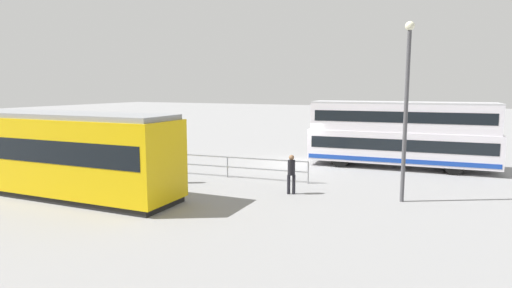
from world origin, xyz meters
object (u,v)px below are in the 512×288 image
(tram_yellow, at_px, (40,151))
(pedestrian_near_railing, at_px, (175,163))
(double_decker_bus, at_px, (400,134))
(info_sign, at_px, (142,139))
(street_lamp, at_px, (406,99))
(pedestrian_crossing, at_px, (291,172))

(tram_yellow, relative_size, pedestrian_near_railing, 7.84)
(double_decker_bus, distance_m, info_sign, 14.58)
(info_sign, xyz_separation_m, street_lamp, (-14.10, 1.19, 2.44))
(double_decker_bus, height_order, street_lamp, street_lamp)
(double_decker_bus, bearing_deg, tram_yellow, 42.69)
(pedestrian_crossing, bearing_deg, info_sign, -11.28)
(pedestrian_near_railing, relative_size, info_sign, 0.71)
(tram_yellow, height_order, street_lamp, street_lamp)
(double_decker_bus, xyz_separation_m, street_lamp, (-0.95, 7.47, 2.20))
(pedestrian_near_railing, distance_m, pedestrian_crossing, 5.79)
(pedestrian_near_railing, relative_size, pedestrian_crossing, 1.00)
(pedestrian_crossing, bearing_deg, double_decker_bus, -113.20)
(tram_yellow, bearing_deg, pedestrian_near_railing, -137.43)
(street_lamp, bearing_deg, pedestrian_near_railing, 6.23)
(pedestrian_near_railing, xyz_separation_m, pedestrian_crossing, (-5.78, -0.38, -0.00))
(pedestrian_near_railing, bearing_deg, info_sign, -30.83)
(double_decker_bus, xyz_separation_m, tram_yellow, (13.53, 12.48, -0.10))
(tram_yellow, xyz_separation_m, info_sign, (-0.38, -6.20, -0.14))
(pedestrian_near_railing, bearing_deg, street_lamp, -173.77)
(info_sign, bearing_deg, pedestrian_crossing, 168.72)
(pedestrian_crossing, xyz_separation_m, info_sign, (9.64, -1.92, 0.70))
(double_decker_bus, distance_m, tram_yellow, 18.41)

